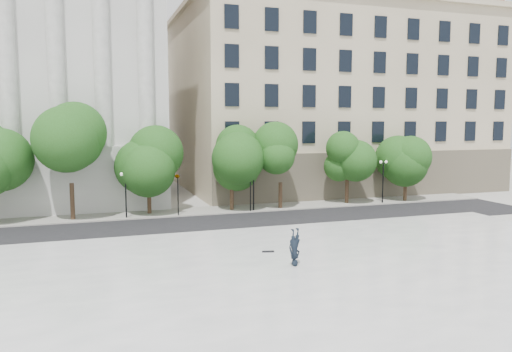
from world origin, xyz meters
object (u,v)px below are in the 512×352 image
object	(u,v)px
traffic_light_east	(250,172)
skateboard	(268,251)
traffic_light_west	(178,174)
person_lying	(295,261)

from	to	relation	value
traffic_light_east	skateboard	world-z (taller)	traffic_light_east
traffic_light_west	traffic_light_east	world-z (taller)	traffic_light_west
person_lying	traffic_light_west	bearing A→B (deg)	81.10
traffic_light_east	person_lying	size ratio (longest dim) A/B	2.06
person_lying	skateboard	bearing A→B (deg)	78.47
traffic_light_west	traffic_light_east	bearing A→B (deg)	0.00
traffic_light_west	skateboard	xyz separation A→B (m)	(2.74, -15.21, -3.20)
traffic_light_east	person_lying	bearing A→B (deg)	-100.57
person_lying	traffic_light_east	bearing A→B (deg)	60.83
traffic_light_west	skateboard	bearing A→B (deg)	-79.77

